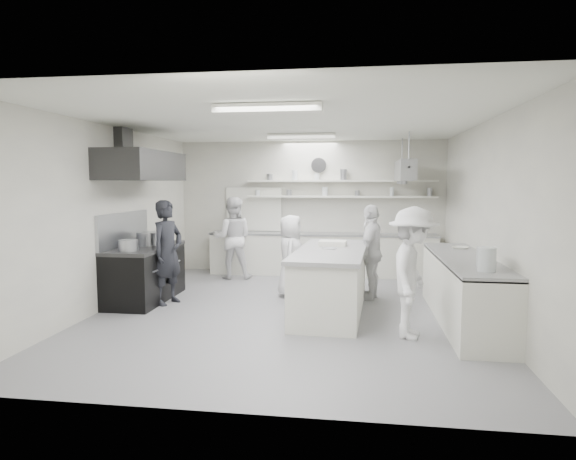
# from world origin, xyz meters

# --- Properties ---
(floor) EXTENTS (6.00, 7.00, 0.02)m
(floor) POSITION_xyz_m (0.00, 0.00, -0.01)
(floor) COLOR gray
(floor) RESTS_ON ground
(ceiling) EXTENTS (6.00, 7.00, 0.02)m
(ceiling) POSITION_xyz_m (0.00, 0.00, 3.01)
(ceiling) COLOR silver
(ceiling) RESTS_ON wall_back
(wall_back) EXTENTS (6.00, 0.04, 3.00)m
(wall_back) POSITION_xyz_m (0.00, 3.50, 1.50)
(wall_back) COLOR beige
(wall_back) RESTS_ON floor
(wall_front) EXTENTS (6.00, 0.04, 3.00)m
(wall_front) POSITION_xyz_m (0.00, -3.50, 1.50)
(wall_front) COLOR beige
(wall_front) RESTS_ON floor
(wall_left) EXTENTS (0.04, 7.00, 3.00)m
(wall_left) POSITION_xyz_m (-3.00, 0.00, 1.50)
(wall_left) COLOR beige
(wall_left) RESTS_ON floor
(wall_right) EXTENTS (0.04, 7.00, 3.00)m
(wall_right) POSITION_xyz_m (3.00, 0.00, 1.50)
(wall_right) COLOR beige
(wall_right) RESTS_ON floor
(stove) EXTENTS (0.80, 1.80, 0.90)m
(stove) POSITION_xyz_m (-2.60, 0.40, 0.45)
(stove) COLOR black
(stove) RESTS_ON floor
(exhaust_hood) EXTENTS (0.85, 2.00, 0.50)m
(exhaust_hood) POSITION_xyz_m (-2.60, 0.40, 2.35)
(exhaust_hood) COLOR #2F2F30
(exhaust_hood) RESTS_ON wall_left
(back_counter) EXTENTS (5.00, 0.60, 0.92)m
(back_counter) POSITION_xyz_m (0.30, 3.20, 0.46)
(back_counter) COLOR white
(back_counter) RESTS_ON floor
(shelf_lower) EXTENTS (4.20, 0.26, 0.04)m
(shelf_lower) POSITION_xyz_m (0.70, 3.37, 1.75)
(shelf_lower) COLOR white
(shelf_lower) RESTS_ON wall_back
(shelf_upper) EXTENTS (4.20, 0.26, 0.04)m
(shelf_upper) POSITION_xyz_m (0.70, 3.37, 2.10)
(shelf_upper) COLOR white
(shelf_upper) RESTS_ON wall_back
(pass_through_window) EXTENTS (1.30, 0.04, 1.00)m
(pass_through_window) POSITION_xyz_m (-1.30, 3.48, 1.45)
(pass_through_window) COLOR black
(pass_through_window) RESTS_ON wall_back
(wall_clock) EXTENTS (0.32, 0.05, 0.32)m
(wall_clock) POSITION_xyz_m (0.20, 3.46, 2.45)
(wall_clock) COLOR silver
(wall_clock) RESTS_ON wall_back
(right_counter) EXTENTS (0.74, 3.30, 0.94)m
(right_counter) POSITION_xyz_m (2.65, -0.20, 0.47)
(right_counter) COLOR white
(right_counter) RESTS_ON floor
(pot_rack) EXTENTS (0.30, 1.60, 0.40)m
(pot_rack) POSITION_xyz_m (2.00, 2.40, 2.30)
(pot_rack) COLOR #A0A3A9
(pot_rack) RESTS_ON ceiling
(light_fixture_front) EXTENTS (1.30, 0.25, 0.10)m
(light_fixture_front) POSITION_xyz_m (0.00, -1.80, 2.94)
(light_fixture_front) COLOR white
(light_fixture_front) RESTS_ON ceiling
(light_fixture_rear) EXTENTS (1.30, 0.25, 0.10)m
(light_fixture_rear) POSITION_xyz_m (0.00, 1.80, 2.94)
(light_fixture_rear) COLOR white
(light_fixture_rear) RESTS_ON ceiling
(prep_island) EXTENTS (1.12, 2.66, 0.96)m
(prep_island) POSITION_xyz_m (0.67, 0.09, 0.48)
(prep_island) COLOR white
(prep_island) RESTS_ON floor
(stove_pot) EXTENTS (0.42, 0.42, 0.28)m
(stove_pot) POSITION_xyz_m (-2.60, 0.59, 1.05)
(stove_pot) COLOR #A0A3A9
(stove_pot) RESTS_ON stove
(cook_stove) EXTENTS (0.63, 0.75, 1.77)m
(cook_stove) POSITION_xyz_m (-2.11, 0.24, 0.89)
(cook_stove) COLOR black
(cook_stove) RESTS_ON floor
(cook_back) EXTENTS (0.94, 0.79, 1.76)m
(cook_back) POSITION_xyz_m (-1.58, 2.56, 0.88)
(cook_back) COLOR white
(cook_back) RESTS_ON floor
(cook_island_left) EXTENTS (0.52, 0.76, 1.48)m
(cook_island_left) POSITION_xyz_m (-0.11, 1.06, 0.74)
(cook_island_left) COLOR white
(cook_island_left) RESTS_ON floor
(cook_island_right) EXTENTS (0.67, 1.06, 1.68)m
(cook_island_right) POSITION_xyz_m (1.33, 1.08, 0.84)
(cook_island_right) COLOR white
(cook_island_right) RESTS_ON floor
(cook_right) EXTENTS (0.90, 1.25, 1.75)m
(cook_right) POSITION_xyz_m (1.81, -1.06, 0.88)
(cook_right) COLOR white
(cook_right) RESTS_ON floor
(bowl_island_a) EXTENTS (0.26, 0.26, 0.06)m
(bowl_island_a) POSITION_xyz_m (0.63, 0.18, 0.99)
(bowl_island_a) COLOR #A0A3A9
(bowl_island_a) RESTS_ON prep_island
(bowl_island_b) EXTENTS (0.23, 0.23, 0.06)m
(bowl_island_b) POSITION_xyz_m (0.58, 0.74, 0.99)
(bowl_island_b) COLOR white
(bowl_island_b) RESTS_ON prep_island
(bowl_right) EXTENTS (0.35, 0.35, 0.07)m
(bowl_right) POSITION_xyz_m (2.77, 0.74, 0.97)
(bowl_right) COLOR white
(bowl_right) RESTS_ON right_counter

